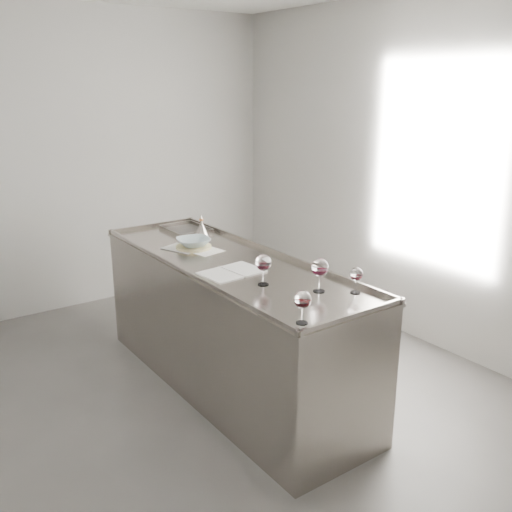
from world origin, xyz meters
TOP-DOWN VIEW (x-y plane):
  - room_shell at (0.00, 0.00)m, footprint 4.54×5.04m
  - counter at (0.50, 0.30)m, footprint 0.77×2.42m
  - wine_glass_left at (0.24, -0.78)m, footprint 0.09×0.09m
  - wine_glass_middle at (0.42, -0.20)m, footprint 0.10×0.10m
  - wine_glass_right at (0.62, -0.48)m, footprint 0.10×0.10m
  - wine_glass_small at (0.78, -0.63)m, footprint 0.08×0.08m
  - notebook at (0.39, 0.09)m, footprint 0.40×0.30m
  - loose_paper_top at (0.50, 0.65)m, footprint 0.25×0.33m
  - loose_paper_under at (0.39, 0.77)m, footprint 0.27×0.32m
  - trivet at (0.47, 0.73)m, footprint 0.34×0.34m
  - ceramic_bowl at (0.47, 0.73)m, footprint 0.28×0.28m
  - wine_funnel at (0.66, 0.94)m, footprint 0.13×0.13m

SIDE VIEW (x-z plane):
  - counter at x=0.50m, z-range -0.01..0.96m
  - loose_paper_top at x=0.50m, z-range 0.94..0.94m
  - loose_paper_under at x=0.39m, z-range 0.94..0.94m
  - notebook at x=0.39m, z-range 0.94..0.95m
  - trivet at x=0.47m, z-range 0.94..0.96m
  - ceramic_bowl at x=0.47m, z-range 0.96..1.02m
  - wine_funnel at x=0.66m, z-range 0.90..1.10m
  - wine_glass_small at x=0.78m, z-range 0.97..1.13m
  - wine_glass_left at x=0.24m, z-range 0.98..1.15m
  - wine_glass_middle at x=0.42m, z-range 0.98..1.17m
  - wine_glass_right at x=0.62m, z-range 0.98..1.18m
  - room_shell at x=0.00m, z-range -0.02..2.82m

